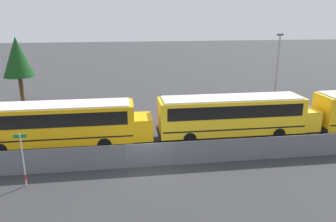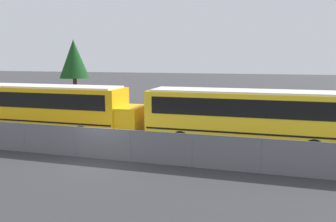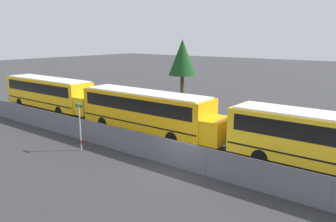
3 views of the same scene
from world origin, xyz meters
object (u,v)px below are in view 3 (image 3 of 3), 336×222
(school_bus_1, at_px, (148,109))
(street_sign, at_px, (80,126))
(tree_0, at_px, (182,58))
(school_bus_0, at_px, (50,91))

(school_bus_1, xyz_separation_m, street_sign, (-1.00, -5.60, -0.28))
(school_bus_1, distance_m, tree_0, 15.36)
(school_bus_0, distance_m, tree_0, 15.44)
(street_sign, bearing_deg, tree_0, 105.40)
(school_bus_0, distance_m, school_bus_1, 13.51)
(school_bus_1, height_order, street_sign, school_bus_1)
(school_bus_0, xyz_separation_m, tree_0, (7.20, 13.32, 3.04))
(school_bus_0, relative_size, street_sign, 4.04)
(street_sign, xyz_separation_m, tree_0, (-5.31, 19.28, 3.32))
(school_bus_1, relative_size, tree_0, 1.79)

